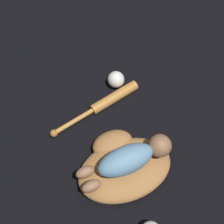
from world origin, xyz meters
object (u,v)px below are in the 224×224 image
baseball_glove (123,165)px  baseball_bat (106,102)px  baby_figure (131,158)px  baseball (116,80)px

baseball_glove → baseball_bat: size_ratio=1.12×
baseball_bat → baby_figure: bearing=-75.0°
baseball_bat → baseball: 0.13m
baseball_glove → baseball_bat: 0.32m
baseball_glove → baseball: (-0.01, 0.43, -0.00)m
baseball → baby_figure: bearing=-85.2°
baby_figure → baseball: size_ratio=4.65×
baseball_bat → baseball: baseball is taller
baseball_glove → baseball_bat: baseball_glove is taller
baseball_bat → baseball: size_ratio=4.95×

